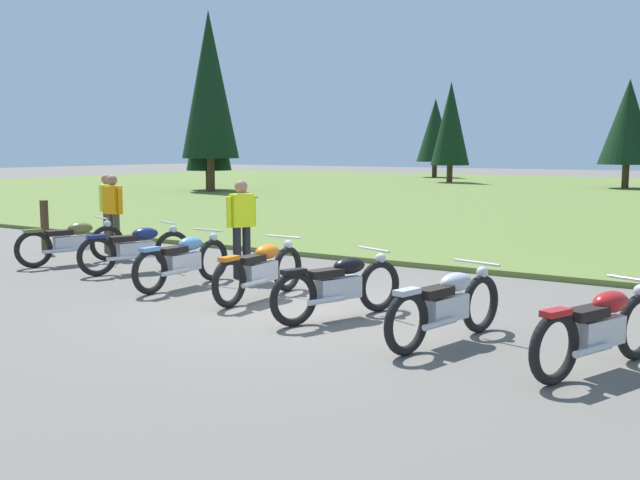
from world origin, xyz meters
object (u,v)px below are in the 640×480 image
Objects in this scene: motorcycle_black at (339,285)px; motorcycle_red at (600,328)px; motorcycle_olive at (72,242)px; motorcycle_navy at (137,248)px; motorcycle_silver at (447,305)px; rider_with_back_turned at (108,208)px; motorcycle_sky_blue at (183,260)px; motorcycle_orange at (261,269)px; rider_checking_bike at (113,210)px; trail_marker_post at (45,227)px; rider_near_row_end at (241,223)px.

motorcycle_black and motorcycle_red have the same top height.
motorcycle_navy is at bearing 1.20° from motorcycle_olive.
motorcycle_red is (3.34, -0.53, 0.00)m from motorcycle_black.
motorcycle_silver is at bearing -9.59° from motorcycle_olive.
motorcycle_silver is at bearing -17.51° from rider_with_back_turned.
motorcycle_sky_blue and motorcycle_silver have the same top height.
motorcycle_orange is 1.01× the size of motorcycle_silver.
motorcycle_sky_blue is at bearing 177.59° from motorcycle_orange.
motorcycle_sky_blue and motorcycle_black have the same top height.
rider_checking_bike is (-0.12, 1.12, 0.51)m from motorcycle_olive.
motorcycle_black is (6.60, -1.03, 0.00)m from motorcycle_olive.
motorcycle_olive is at bearing 171.10° from motorcycle_black.
trail_marker_post is at bearing 168.26° from motorcycle_black.
motorcycle_navy is 5.01m from motorcycle_black.
motorcycle_silver is 9.28m from rider_with_back_turned.
motorcycle_navy is 0.94× the size of motorcycle_orange.
motorcycle_black is 1.20× the size of rider_checking_bike.
motorcycle_orange is 1.05× the size of motorcycle_red.
motorcycle_orange is 1.05× the size of motorcycle_black.
motorcycle_black is 7.07m from rider_checking_bike.
motorcycle_navy and motorcycle_red have the same top height.
motorcycle_sky_blue is (1.68, -0.57, 0.00)m from motorcycle_navy.
motorcycle_sky_blue is 6.63m from motorcycle_red.
motorcycle_silver is at bearing -16.72° from rider_checking_bike.
trail_marker_post is (-11.71, 2.27, 0.12)m from motorcycle_red.
motorcycle_red is at bearing -14.94° from rider_checking_bike.
motorcycle_silver is (6.54, -1.43, 0.00)m from motorcycle_navy.
motorcycle_olive and motorcycle_red have the same top height.
motorcycle_red is at bearing -15.69° from rider_with_back_turned.
motorcycle_sky_blue is at bearing -8.96° from motorcycle_olive.
rider_near_row_end is 1.00× the size of rider_checking_bike.
rider_near_row_end is (3.65, 0.61, 0.51)m from motorcycle_olive.
motorcycle_olive is at bearing -21.81° from trail_marker_post.
trail_marker_post is at bearing -165.91° from rider_checking_bike.
motorcycle_orange is 5.05m from motorcycle_red.
motorcycle_olive is at bearing -67.08° from rider_with_back_turned.
rider_near_row_end reaches higher than motorcycle_orange.
motorcycle_silver is at bearing -12.33° from motorcycle_navy.
rider_near_row_end is (0.26, 1.14, 0.51)m from motorcycle_sky_blue.
rider_checking_bike reaches higher than motorcycle_black.
motorcycle_black is (4.89, -1.07, 0.00)m from motorcycle_navy.
rider_with_back_turned is (-7.19, 2.43, 0.51)m from motorcycle_black.
trail_marker_post is at bearing 169.09° from motorcycle_navy.
motorcycle_navy is 1.19× the size of rider_checking_bike.
motorcycle_black is at bearing -18.66° from rider_with_back_turned.
trail_marker_post is (-6.75, 1.31, 0.12)m from motorcycle_orange.
motorcycle_sky_blue is 1.05× the size of motorcycle_red.
trail_marker_post is at bearing 168.16° from motorcycle_silver.
motorcycle_olive is 1.01× the size of motorcycle_black.
rider_checking_bike is at bearing 95.88° from motorcycle_olive.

